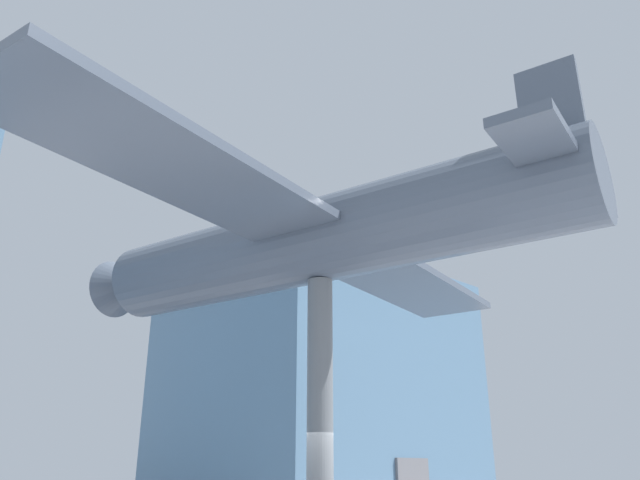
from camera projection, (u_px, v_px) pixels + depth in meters
glass_pavilion_right at (317, 395)px, 27.64m from camera, size 11.38×10.37×10.64m
support_pylon_central at (320, 417)px, 12.15m from camera, size 0.52×0.52×5.57m
suspended_airplane at (312, 241)px, 13.57m from camera, size 15.13×13.01×3.30m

